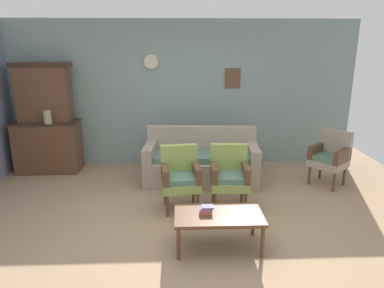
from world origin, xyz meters
name	(u,v)px	position (x,y,z in m)	size (l,w,h in m)	color
ground_plane	(189,229)	(0.00, 0.00, 0.00)	(7.68, 7.68, 0.00)	#997A5B
wall_back_with_decor	(184,94)	(0.00, 2.63, 1.35)	(6.40, 0.09, 2.70)	gray
side_cabinet	(48,146)	(-2.49, 2.25, 0.47)	(1.16, 0.55, 0.93)	brown
cabinet_upper_hutch	(44,92)	(-2.49, 2.33, 1.45)	(0.99, 0.38, 1.03)	brown
vase_on_cabinet	(48,117)	(-2.38, 2.08, 1.05)	(0.14, 0.14, 0.24)	#99966D
floral_couch	(201,163)	(0.26, 1.62, 0.33)	(1.93, 0.94, 0.90)	gray
armchair_near_couch_end	(180,175)	(-0.10, 0.62, 0.50)	(0.57, 0.54, 0.90)	#849947
armchair_near_cabinet	(229,174)	(0.59, 0.64, 0.50)	(0.54, 0.52, 0.90)	#849947
wingback_chair_by_fireplace	(330,156)	(2.37, 1.41, 0.50)	(0.71, 0.71, 0.90)	gray
coffee_table	(219,217)	(0.32, -0.40, 0.38)	(1.00, 0.56, 0.42)	brown
book_stack_on_table	(206,209)	(0.18, -0.37, 0.46)	(0.15, 0.12, 0.09)	#E76860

